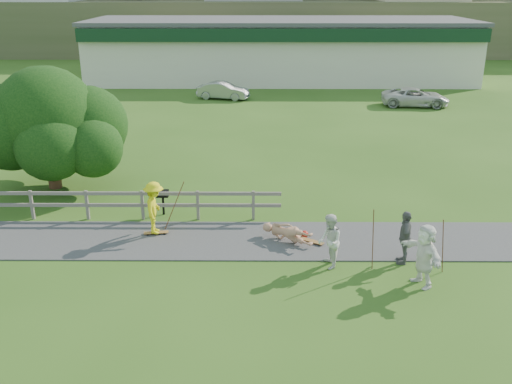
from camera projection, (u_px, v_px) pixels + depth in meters
ground at (188, 261)px, 17.61m from camera, size 260.00×260.00×0.00m
path at (193, 240)px, 19.01m from camera, size 34.00×3.00×0.04m
fence at (70, 201)px, 20.48m from camera, size 15.05×0.10×1.10m
strip_mall at (280, 49)px, 49.45m from camera, size 32.50×10.75×5.10m
skater_rider at (155, 211)px, 19.11m from camera, size 0.71×1.19×1.80m
skater_fallen at (287, 233)px, 18.78m from camera, size 1.46×1.73×0.67m
spectator_a at (330, 242)px, 16.97m from camera, size 0.70×0.87×1.69m
spectator_b at (405, 237)px, 17.25m from camera, size 0.61×1.06×1.70m
spectator_d at (424, 255)px, 15.94m from camera, size 1.13×1.80×1.85m
car_silver at (223, 91)px, 41.58m from camera, size 3.97×2.18×1.24m
car_white at (415, 97)px, 39.20m from camera, size 4.73×2.54×1.26m
tree at (50, 139)px, 23.17m from camera, size 6.61×6.61×4.19m
bbq at (163, 203)px, 20.98m from camera, size 0.44×0.34×0.94m
longboard_rider at (156, 234)px, 19.41m from camera, size 0.85×0.32×0.09m
longboard_fallen at (312, 242)px, 18.78m from camera, size 0.82×0.65×0.09m
helmet at (305, 234)px, 19.18m from camera, size 0.25×0.25×0.25m
pole_rider at (174, 204)px, 19.46m from camera, size 0.03×0.03×1.95m
pole_spec_left at (373, 240)px, 16.81m from camera, size 0.03×0.03×1.93m
pole_spec_right at (443, 246)px, 16.66m from camera, size 0.03×0.03×1.70m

